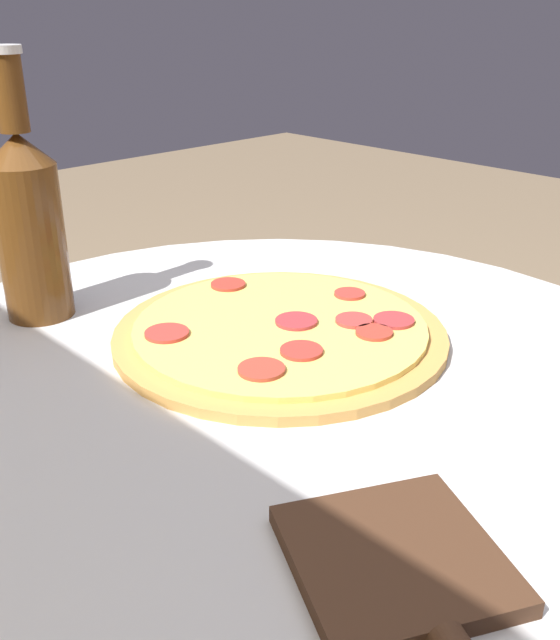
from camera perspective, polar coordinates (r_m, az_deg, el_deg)
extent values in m
cylinder|color=silver|center=(0.66, -0.47, -5.19)|extent=(0.81, 0.81, 0.02)
cylinder|color=#C68E47|center=(0.72, 0.00, -1.10)|extent=(0.33, 0.33, 0.01)
cylinder|color=#EACC60|center=(0.71, 0.00, -0.51)|extent=(0.29, 0.29, 0.01)
cylinder|color=#B5362E|center=(0.70, -9.04, -1.04)|extent=(0.04, 0.04, 0.00)
cylinder|color=#A33B2C|center=(0.62, -1.50, -3.96)|extent=(0.04, 0.04, 0.00)
cylinder|color=#A63234|center=(0.72, 9.09, -0.02)|extent=(0.04, 0.04, 0.00)
cylinder|color=#B3352D|center=(0.78, 5.59, 2.10)|extent=(0.03, 0.03, 0.00)
cylinder|color=#B4342B|center=(0.65, 1.72, -2.47)|extent=(0.04, 0.04, 0.00)
cylinder|color=#AE3729|center=(0.69, 7.54, -0.99)|extent=(0.04, 0.04, 0.00)
cylinder|color=#A33034|center=(0.71, 1.31, -0.09)|extent=(0.04, 0.04, 0.00)
cylinder|color=#A73328|center=(0.81, -4.17, 2.85)|extent=(0.04, 0.04, 0.00)
cylinder|color=#AD3935|center=(0.72, 5.78, 0.03)|extent=(0.04, 0.04, 0.00)
cylinder|color=#563314|center=(0.79, -19.23, 5.86)|extent=(0.07, 0.07, 0.16)
cone|color=#563314|center=(0.77, -20.23, 12.76)|extent=(0.07, 0.07, 0.03)
cylinder|color=#563314|center=(0.76, -20.80, 16.56)|extent=(0.03, 0.03, 0.07)
cylinder|color=silver|center=(0.76, -21.27, 19.54)|extent=(0.03, 0.03, 0.01)
cube|color=#422819|center=(0.45, 9.14, -18.29)|extent=(0.16, 0.16, 0.01)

